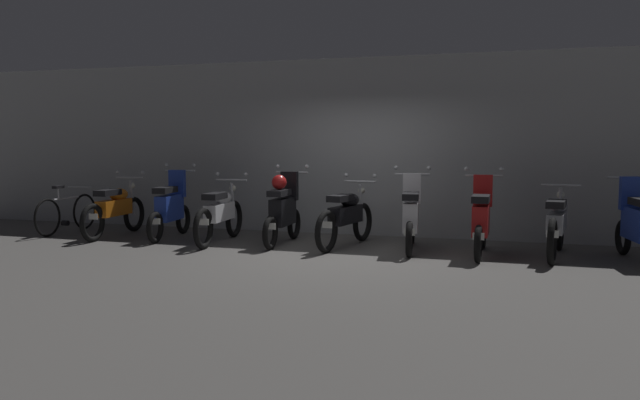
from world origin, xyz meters
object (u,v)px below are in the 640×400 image
Objects in this scene: motorbike_slot_4 at (346,216)px; motorbike_slot_2 at (220,213)px; motorbike_slot_3 at (283,209)px; motorbike_slot_6 at (481,220)px; motorbike_slot_8 at (637,224)px; motorbike_slot_5 at (411,216)px; motorbike_slot_7 at (557,224)px; bicycle at (67,213)px; motorbike_slot_1 at (171,208)px; motorbike_slot_0 at (115,209)px.

motorbike_slot_2 is at bearing -173.88° from motorbike_slot_4.
motorbike_slot_3 is 3.15m from motorbike_slot_6.
motorbike_slot_2 is at bearing -178.49° from motorbike_slot_8.
motorbike_slot_5 is 0.86× the size of motorbike_slot_7.
motorbike_slot_8 reaches higher than motorbike_slot_2.
motorbike_slot_2 reaches higher than bicycle.
motorbike_slot_1 is at bearing 0.22° from bicycle.
motorbike_slot_1 reaches higher than motorbike_slot_4.
motorbike_slot_2 is 1.00× the size of motorbike_slot_7.
motorbike_slot_3 reaches higher than motorbike_slot_8.
motorbike_slot_5 is 6.36m from bicycle.
motorbike_slot_2 is 1.16× the size of motorbike_slot_5.
motorbike_slot_1 reaches higher than motorbike_slot_8.
motorbike_slot_4 is 1.15× the size of motorbike_slot_8.
motorbike_slot_2 is at bearing -179.33° from motorbike_slot_6.
motorbike_slot_7 is at bearing 0.01° from motorbike_slot_1.
motorbike_slot_1 and motorbike_slot_6 have the same top height.
motorbike_slot_0 is 1.13× the size of bicycle.
motorbike_slot_0 is at bearing 177.36° from motorbike_slot_2.
motorbike_slot_5 is 1.06m from motorbike_slot_6.
bicycle is (-1.12, 0.10, -0.13)m from motorbike_slot_0.
motorbike_slot_8 reaches higher than bicycle.
bicycle is (-7.41, 0.15, -0.17)m from motorbike_slot_6.
bicycle is at bearing -179.78° from motorbike_slot_1.
motorbike_slot_5 reaches higher than motorbike_slot_2.
bicycle is at bearing 178.82° from motorbike_slot_6.
motorbike_slot_0 is at bearing -178.52° from motorbike_slot_3.
motorbike_slot_6 reaches higher than bicycle.
motorbike_slot_2 is 1.16× the size of motorbike_slot_6.
motorbike_slot_0 is 3.15m from motorbike_slot_3.
motorbike_slot_2 is 1.16× the size of motorbike_slot_3.
motorbike_slot_8 is at bearing 3.20° from motorbike_slot_6.
motorbike_slot_1 is at bearing 6.13° from motorbike_slot_0.
motorbike_slot_8 is (3.15, -0.01, -0.00)m from motorbike_slot_5.
motorbike_slot_6 is (2.09, -0.18, 0.04)m from motorbike_slot_4.
motorbike_slot_0 is 2.10m from motorbike_slot_2.
motorbike_slot_2 is 4.20m from motorbike_slot_6.
motorbike_slot_1 is 1.00× the size of motorbike_slot_5.
motorbike_slot_4 is at bearing 1.76° from motorbike_slot_0.
motorbike_slot_5 is at bearing 0.02° from motorbike_slot_3.
motorbike_slot_0 reaches higher than motorbike_slot_7.
motorbike_slot_3 is 0.87× the size of motorbike_slot_4.
motorbike_slot_0 is at bearing -173.87° from motorbike_slot_1.
bicycle is at bearing 176.42° from motorbike_slot_2.
motorbike_slot_6 is at bearing -2.36° from motorbike_slot_3.
motorbike_slot_2 is at bearing -177.71° from motorbike_slot_7.
motorbike_slot_6 is at bearing -1.75° from motorbike_slot_1.
motorbike_slot_3 is 2.09m from motorbike_slot_5.
motorbike_slot_5 is at bearing -179.16° from motorbike_slot_7.
motorbike_slot_1 is at bearing 168.75° from motorbike_slot_2.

